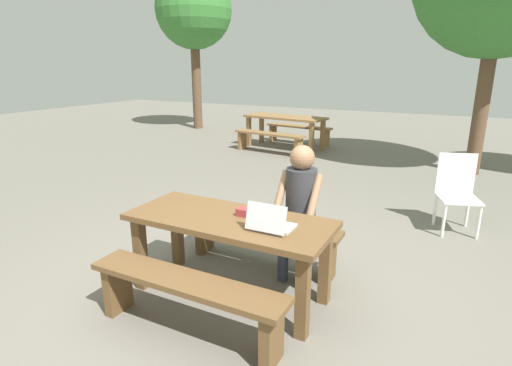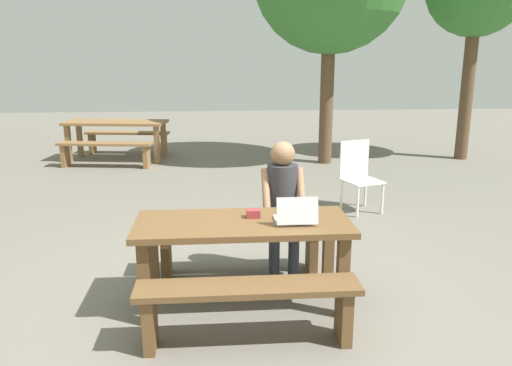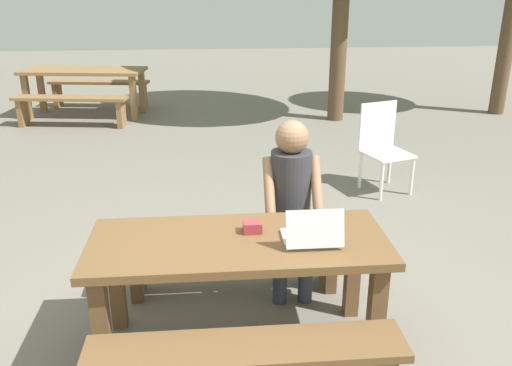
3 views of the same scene
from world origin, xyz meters
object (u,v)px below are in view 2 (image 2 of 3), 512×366
Objects in this scene: picnic_table_front at (243,235)px; laptop at (296,216)px; person_seated at (283,198)px; plastic_chair at (359,175)px; small_pouch at (253,213)px; picnic_table_mid at (116,127)px.

picnic_table_front is 5.34× the size of laptop.
plastic_chair is at bearing 56.83° from person_seated.
person_seated reaches higher than picnic_table_front.
plastic_chair is (1.58, 2.44, -0.27)m from small_pouch.
person_seated is 2.34m from plastic_chair.
picnic_table_front is 0.20m from small_pouch.
small_pouch is 2.92m from plastic_chair.
plastic_chair is at bearing -115.65° from laptop.
laptop is 6.73m from picnic_table_mid.
person_seated is at bearing 57.91° from small_pouch.
laptop reaches higher than picnic_table_mid.
small_pouch reaches higher than picnic_table_mid.
laptop reaches higher than plastic_chair.
picnic_table_front is 0.72m from person_seated.
person_seated reaches higher than picnic_table_mid.
picnic_table_front is 1.37× the size of person_seated.
laptop is at bearing -59.61° from picnic_table_mid.
picnic_table_mid is (-2.55, 6.23, -0.13)m from laptop.
laptop is at bearing -27.04° from small_pouch.
person_seated is at bearing -88.36° from laptop.
small_pouch is (0.09, 0.09, 0.15)m from picnic_table_front.
picnic_table_mid is (-3.81, 3.63, 0.17)m from plastic_chair.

